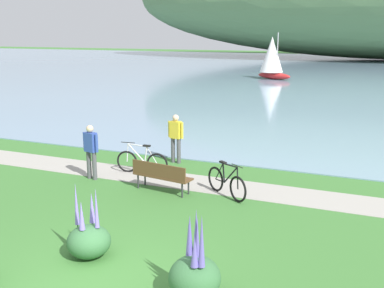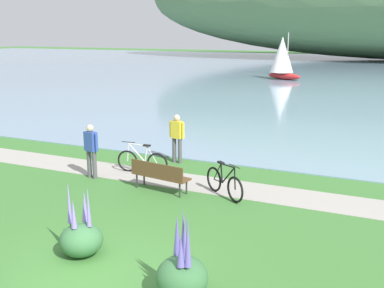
# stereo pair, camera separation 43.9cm
# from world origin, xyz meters

# --- Properties ---
(ground_plane) EXTENTS (200.00, 200.00, 0.00)m
(ground_plane) POSITION_xyz_m (0.00, 0.00, 0.00)
(ground_plane) COLOR #3D7533
(bay_water) EXTENTS (180.00, 80.00, 0.04)m
(bay_water) POSITION_xyz_m (0.00, 48.38, 0.02)
(bay_water) COLOR #7A99B2
(bay_water) RESTS_ON ground
(shoreline_path) EXTENTS (60.00, 1.50, 0.01)m
(shoreline_path) POSITION_xyz_m (0.00, 6.09, 0.01)
(shoreline_path) COLOR #A39E93
(shoreline_path) RESTS_ON ground
(park_bench_near_camera) EXTENTS (1.85, 0.74, 0.88)m
(park_bench_near_camera) POSITION_xyz_m (-1.12, 4.96, 0.52)
(park_bench_near_camera) COLOR brown
(park_bench_near_camera) RESTS_ON ground
(bicycle_leaning_near_bench) EXTENTS (1.77, 0.24, 1.01)m
(bicycle_leaning_near_bench) POSITION_xyz_m (-2.49, 6.31, 0.40)
(bicycle_leaning_near_bench) COLOR black
(bicycle_leaning_near_bench) RESTS_ON ground
(bicycle_beside_path) EXTENTS (1.48, 1.07, 1.01)m
(bicycle_beside_path) POSITION_xyz_m (0.72, 5.34, 0.40)
(bicycle_beside_path) COLOR black
(bicycle_beside_path) RESTS_ON ground
(person_at_shoreline) EXTENTS (0.60, 0.27, 1.71)m
(person_at_shoreline) POSITION_xyz_m (-2.02, 7.90, 0.98)
(person_at_shoreline) COLOR #4C4C51
(person_at_shoreline) RESTS_ON ground
(person_on_the_grass) EXTENTS (0.60, 0.29, 1.71)m
(person_on_the_grass) POSITION_xyz_m (-3.66, 5.21, 0.98)
(person_on_the_grass) COLOR #4C4C51
(person_on_the_grass) RESTS_ON ground
(echium_bush_closest_to_camera) EXTENTS (0.91, 0.91, 1.64)m
(echium_bush_closest_to_camera) POSITION_xyz_m (1.87, 0.25, 0.45)
(echium_bush_closest_to_camera) COLOR #386B3D
(echium_bush_closest_to_camera) RESTS_ON ground
(echium_bush_mid_cluster) EXTENTS (0.90, 0.90, 1.54)m
(echium_bush_mid_cluster) POSITION_xyz_m (-0.70, 0.83, 0.38)
(echium_bush_mid_cluster) COLOR #386B3D
(echium_bush_mid_cluster) RESTS_ON ground
(sailboat_nearest_to_shore) EXTENTS (3.76, 2.87, 4.30)m
(sailboat_nearest_to_shore) POSITION_xyz_m (-5.81, 37.72, 2.07)
(sailboat_nearest_to_shore) COLOR #B22323
(sailboat_nearest_to_shore) RESTS_ON bay_water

